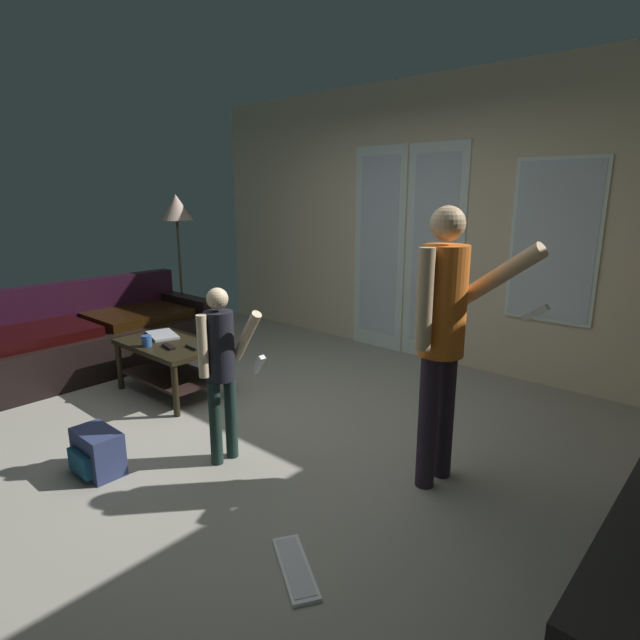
% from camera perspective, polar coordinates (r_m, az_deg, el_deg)
% --- Properties ---
extents(ground_plane, '(5.90, 4.89, 0.02)m').
position_cam_1_polar(ground_plane, '(3.86, -8.26, -12.24)').
color(ground_plane, gray).
extents(wall_back_with_doors, '(5.90, 0.09, 2.79)m').
position_cam_1_polar(wall_back_with_doors, '(5.33, 11.83, 10.20)').
color(wall_back_with_doors, beige).
rests_on(wall_back_with_doors, ground_plane).
extents(leather_couch, '(0.97, 2.29, 0.81)m').
position_cam_1_polar(leather_couch, '(5.53, -24.22, -1.97)').
color(leather_couch, black).
rests_on(leather_couch, ground_plane).
extents(coffee_table, '(0.93, 0.57, 0.45)m').
position_cam_1_polar(coffee_table, '(4.55, -16.18, -3.90)').
color(coffee_table, black).
rests_on(coffee_table, ground_plane).
extents(person_adult, '(0.65, 0.44, 1.62)m').
position_cam_1_polar(person_adult, '(2.94, 13.60, -0.47)').
color(person_adult, '#2C212E').
rests_on(person_adult, ground_plane).
extents(person_child, '(0.37, 0.31, 1.13)m').
position_cam_1_polar(person_child, '(3.23, -10.91, -4.45)').
color(person_child, '#1A2C27').
rests_on(person_child, ground_plane).
extents(floor_lamp, '(0.38, 0.38, 1.66)m').
position_cam_1_polar(floor_lamp, '(6.27, -15.64, 11.34)').
color(floor_lamp, '#282420').
rests_on(floor_lamp, ground_plane).
extents(backpack, '(0.34, 0.24, 0.27)m').
position_cam_1_polar(backpack, '(3.54, -23.52, -13.30)').
color(backpack, navy).
rests_on(backpack, ground_plane).
extents(loose_keyboard, '(0.44, 0.34, 0.02)m').
position_cam_1_polar(loose_keyboard, '(2.62, -2.76, -25.76)').
color(loose_keyboard, white).
rests_on(loose_keyboard, ground_plane).
extents(laptop_closed, '(0.39, 0.30, 0.02)m').
position_cam_1_polar(laptop_closed, '(4.72, -17.09, -1.59)').
color(laptop_closed, '#B0B1B9').
rests_on(laptop_closed, coffee_table).
extents(cup_near_edge, '(0.08, 0.08, 0.09)m').
position_cam_1_polar(cup_near_edge, '(4.45, -18.68, -2.22)').
color(cup_near_edge, '#254F94').
rests_on(cup_near_edge, coffee_table).
extents(tv_remote_black, '(0.17, 0.07, 0.02)m').
position_cam_1_polar(tv_remote_black, '(4.29, -13.91, -2.94)').
color(tv_remote_black, black).
rests_on(tv_remote_black, coffee_table).
extents(dvd_remote_slim, '(0.18, 0.08, 0.02)m').
position_cam_1_polar(dvd_remote_slim, '(4.35, -16.46, -2.85)').
color(dvd_remote_slim, black).
rests_on(dvd_remote_slim, coffee_table).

